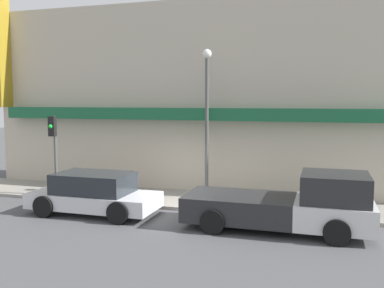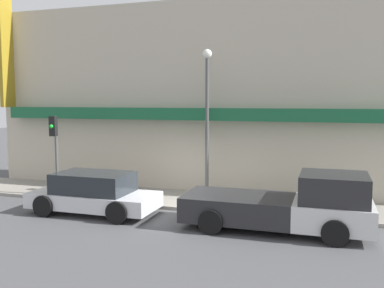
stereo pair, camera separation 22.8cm
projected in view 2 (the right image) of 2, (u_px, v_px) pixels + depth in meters
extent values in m
plane|color=#4C4C4F|center=(175.00, 211.00, 15.51)|extent=(80.00, 80.00, 0.00)
cube|color=gray|center=(188.00, 200.00, 16.88)|extent=(36.00, 2.92, 0.13)
cube|color=#BCB29E|center=(209.00, 98.00, 19.28)|extent=(19.80, 3.00, 8.16)
cube|color=#195B38|center=(197.00, 114.00, 17.64)|extent=(18.22, 0.60, 0.50)
cube|color=olive|center=(5.00, 40.00, 20.08)|extent=(0.20, 0.80, 6.26)
cube|color=silver|center=(333.00, 214.00, 12.64)|extent=(2.27, 2.08, 0.77)
cube|color=#262628|center=(334.00, 188.00, 12.55)|extent=(1.93, 1.91, 0.83)
cube|color=#262628|center=(239.00, 207.00, 13.50)|extent=(3.40, 2.08, 0.77)
cylinder|color=black|center=(334.00, 214.00, 13.63)|extent=(0.75, 0.22, 0.75)
cylinder|color=black|center=(335.00, 233.00, 11.66)|extent=(0.75, 0.22, 0.75)
cylinder|color=black|center=(227.00, 206.00, 14.70)|extent=(0.75, 0.22, 0.75)
cylinder|color=black|center=(211.00, 222.00, 12.74)|extent=(0.75, 0.22, 0.75)
cube|color=silver|center=(94.00, 200.00, 15.11)|extent=(4.53, 1.88, 0.53)
cube|color=#23282D|center=(94.00, 183.00, 15.05)|extent=(2.63, 1.70, 0.70)
cylinder|color=black|center=(141.00, 200.00, 15.58)|extent=(0.75, 0.22, 0.75)
cylinder|color=black|center=(117.00, 213.00, 13.80)|extent=(0.75, 0.22, 0.75)
cylinder|color=black|center=(75.00, 195.00, 16.44)|extent=(0.75, 0.22, 0.75)
cylinder|color=black|center=(44.00, 206.00, 14.66)|extent=(0.75, 0.22, 0.75)
cylinder|color=red|center=(113.00, 191.00, 17.09)|extent=(0.20, 0.20, 0.53)
sphere|color=red|center=(113.00, 182.00, 17.05)|extent=(0.19, 0.19, 0.19)
cylinder|color=#4C4C4C|center=(207.00, 129.00, 16.84)|extent=(0.14, 0.14, 5.47)
sphere|color=silver|center=(207.00, 54.00, 16.55)|extent=(0.36, 0.36, 0.36)
cylinder|color=#4C4C4C|center=(57.00, 156.00, 17.43)|extent=(0.12, 0.12, 3.23)
cube|color=black|center=(53.00, 126.00, 17.16)|extent=(0.28, 0.20, 0.80)
sphere|color=green|center=(51.00, 126.00, 17.04)|extent=(0.16, 0.16, 0.16)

